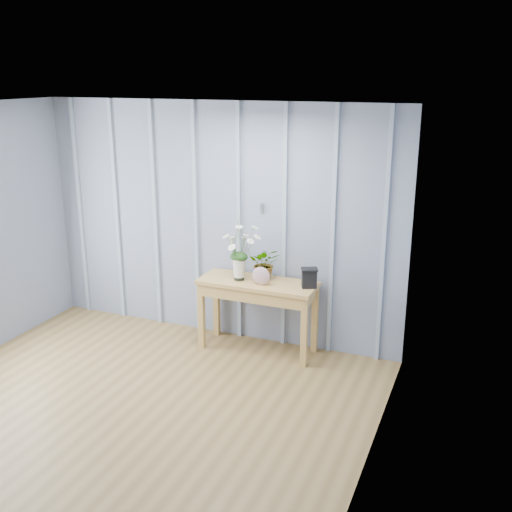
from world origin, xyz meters
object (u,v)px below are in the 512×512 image
at_px(daisy_vase, 239,242).
at_px(felt_disc_vessel, 261,276).
at_px(carved_box, 309,278).
at_px(sideboard, 258,292).

distance_m(daisy_vase, felt_disc_vessel, 0.41).
height_order(felt_disc_vessel, carved_box, carved_box).
bearing_deg(daisy_vase, sideboard, 9.35).
relative_size(daisy_vase, felt_disc_vessel, 3.39).
height_order(sideboard, daisy_vase, daisy_vase).
bearing_deg(felt_disc_vessel, carved_box, 14.66).
distance_m(daisy_vase, carved_box, 0.78).
relative_size(daisy_vase, carved_box, 3.26).
distance_m(sideboard, felt_disc_vessel, 0.24).
height_order(sideboard, felt_disc_vessel, felt_disc_vessel).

